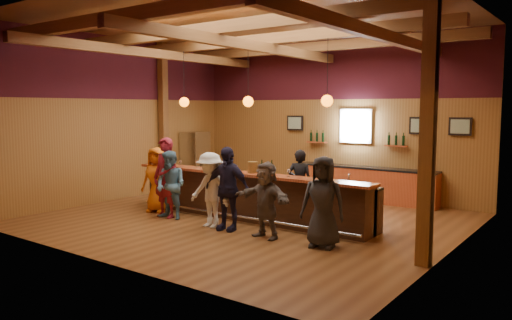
{
  "coord_description": "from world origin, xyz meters",
  "views": [
    {
      "loc": [
        6.83,
        -9.0,
        2.56
      ],
      "look_at": [
        0.0,
        0.3,
        1.35
      ],
      "focal_mm": 35.0,
      "sensor_mm": 36.0,
      "label": 1
    }
  ],
  "objects_px": {
    "bar_counter": "(253,196)",
    "stainless_fridge": "(195,160)",
    "back_bar_cabinet": "(364,184)",
    "bottle_a": "(262,168)",
    "customer_denim": "(171,185)",
    "customer_brown": "(266,200)",
    "customer_orange": "(157,180)",
    "customer_dark": "(323,202)",
    "bartender": "(300,183)",
    "customer_redvest": "(166,178)",
    "ice_bucket": "(253,167)",
    "customer_white": "(210,190)",
    "customer_navy": "(227,189)"
  },
  "relations": [
    {
      "from": "back_bar_cabinet",
      "to": "customer_brown",
      "type": "relative_size",
      "value": 2.63
    },
    {
      "from": "customer_denim",
      "to": "bartender",
      "type": "xyz_separation_m",
      "value": [
        2.28,
        1.94,
        0.01
      ]
    },
    {
      "from": "back_bar_cabinet",
      "to": "bottle_a",
      "type": "bearing_deg",
      "value": -101.11
    },
    {
      "from": "bar_counter",
      "to": "customer_brown",
      "type": "distance_m",
      "value": 1.79
    },
    {
      "from": "customer_orange",
      "to": "bartender",
      "type": "relative_size",
      "value": 1.0
    },
    {
      "from": "customer_brown",
      "to": "bartender",
      "type": "distance_m",
      "value": 2.06
    },
    {
      "from": "stainless_fridge",
      "to": "customer_orange",
      "type": "bearing_deg",
      "value": -61.44
    },
    {
      "from": "back_bar_cabinet",
      "to": "stainless_fridge",
      "type": "height_order",
      "value": "stainless_fridge"
    },
    {
      "from": "customer_brown",
      "to": "ice_bucket",
      "type": "height_order",
      "value": "customer_brown"
    },
    {
      "from": "customer_redvest",
      "to": "bartender",
      "type": "height_order",
      "value": "customer_redvest"
    },
    {
      "from": "customer_orange",
      "to": "customer_redvest",
      "type": "height_order",
      "value": "customer_redvest"
    },
    {
      "from": "bar_counter",
      "to": "customer_white",
      "type": "bearing_deg",
      "value": -99.78
    },
    {
      "from": "customer_dark",
      "to": "bartender",
      "type": "distance_m",
      "value": 2.55
    },
    {
      "from": "stainless_fridge",
      "to": "customer_redvest",
      "type": "height_order",
      "value": "customer_redvest"
    },
    {
      "from": "customer_white",
      "to": "customer_navy",
      "type": "relative_size",
      "value": 0.92
    },
    {
      "from": "customer_denim",
      "to": "customer_dark",
      "type": "relative_size",
      "value": 0.94
    },
    {
      "from": "stainless_fridge",
      "to": "customer_white",
      "type": "bearing_deg",
      "value": -43.39
    },
    {
      "from": "back_bar_cabinet",
      "to": "bottle_a",
      "type": "relative_size",
      "value": 12.98
    },
    {
      "from": "bar_counter",
      "to": "customer_orange",
      "type": "bearing_deg",
      "value": -161.03
    },
    {
      "from": "customer_redvest",
      "to": "bottle_a",
      "type": "relative_size",
      "value": 6.08
    },
    {
      "from": "customer_orange",
      "to": "customer_white",
      "type": "bearing_deg",
      "value": -26.74
    },
    {
      "from": "back_bar_cabinet",
      "to": "customer_denim",
      "type": "xyz_separation_m",
      "value": [
        -2.65,
        -4.76,
        0.32
      ]
    },
    {
      "from": "customer_white",
      "to": "bartender",
      "type": "bearing_deg",
      "value": 64.62
    },
    {
      "from": "bar_counter",
      "to": "stainless_fridge",
      "type": "relative_size",
      "value": 3.5
    },
    {
      "from": "ice_bucket",
      "to": "stainless_fridge",
      "type": "bearing_deg",
      "value": 147.84
    },
    {
      "from": "stainless_fridge",
      "to": "customer_orange",
      "type": "height_order",
      "value": "stainless_fridge"
    },
    {
      "from": "customer_denim",
      "to": "customer_white",
      "type": "distance_m",
      "value": 1.26
    },
    {
      "from": "back_bar_cabinet",
      "to": "customer_brown",
      "type": "bearing_deg",
      "value": -89.11
    },
    {
      "from": "bar_counter",
      "to": "bottle_a",
      "type": "xyz_separation_m",
      "value": [
        0.43,
        -0.24,
        0.71
      ]
    },
    {
      "from": "bar_counter",
      "to": "customer_navy",
      "type": "bearing_deg",
      "value": -79.03
    },
    {
      "from": "bar_counter",
      "to": "back_bar_cabinet",
      "type": "relative_size",
      "value": 1.57
    },
    {
      "from": "back_bar_cabinet",
      "to": "stainless_fridge",
      "type": "relative_size",
      "value": 2.22
    },
    {
      "from": "back_bar_cabinet",
      "to": "customer_white",
      "type": "bearing_deg",
      "value": -106.2
    },
    {
      "from": "bottle_a",
      "to": "ice_bucket",
      "type": "bearing_deg",
      "value": -176.87
    },
    {
      "from": "customer_denim",
      "to": "customer_brown",
      "type": "distance_m",
      "value": 2.73
    },
    {
      "from": "ice_bucket",
      "to": "bottle_a",
      "type": "bearing_deg",
      "value": 3.13
    },
    {
      "from": "customer_brown",
      "to": "customer_navy",
      "type": "bearing_deg",
      "value": -173.11
    },
    {
      "from": "bartender",
      "to": "customer_redvest",
      "type": "bearing_deg",
      "value": 17.74
    },
    {
      "from": "bar_counter",
      "to": "customer_white",
      "type": "xyz_separation_m",
      "value": [
        -0.21,
        -1.24,
        0.29
      ]
    },
    {
      "from": "bar_counter",
      "to": "customer_denim",
      "type": "bearing_deg",
      "value": -141.07
    },
    {
      "from": "customer_redvest",
      "to": "customer_orange",
      "type": "bearing_deg",
      "value": 151.91
    },
    {
      "from": "customer_dark",
      "to": "customer_white",
      "type": "bearing_deg",
      "value": 169.05
    },
    {
      "from": "customer_redvest",
      "to": "customer_navy",
      "type": "bearing_deg",
      "value": -5.17
    },
    {
      "from": "back_bar_cabinet",
      "to": "customer_denim",
      "type": "relative_size",
      "value": 2.53
    },
    {
      "from": "stainless_fridge",
      "to": "customer_dark",
      "type": "height_order",
      "value": "stainless_fridge"
    },
    {
      "from": "back_bar_cabinet",
      "to": "customer_dark",
      "type": "distance_m",
      "value": 4.93
    },
    {
      "from": "bartender",
      "to": "bottle_a",
      "type": "xyz_separation_m",
      "value": [
        -0.38,
        -1.0,
        0.43
      ]
    },
    {
      "from": "customer_white",
      "to": "customer_brown",
      "type": "bearing_deg",
      "value": 1.19
    },
    {
      "from": "customer_navy",
      "to": "ice_bucket",
      "type": "distance_m",
      "value": 1.02
    },
    {
      "from": "back_bar_cabinet",
      "to": "customer_denim",
      "type": "distance_m",
      "value": 5.45
    }
  ]
}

